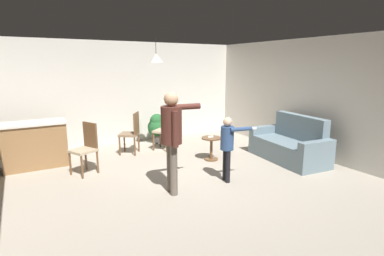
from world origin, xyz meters
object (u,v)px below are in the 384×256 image
Objects in this scene: kitchen_counter at (35,145)px; spare_remote_on_table at (210,137)px; potted_plant_corner at (157,127)px; dining_chair_by_counter at (86,146)px; person_child at (228,142)px; dining_chair_centre_back at (132,131)px; person_adult at (172,132)px; dining_chair_near_wall at (166,129)px; couch_floral at (290,145)px; side_table_by_couch at (211,146)px.

kitchen_counter is 9.69× the size of spare_remote_on_table.
dining_chair_by_counter is at bearing -145.43° from potted_plant_corner.
dining_chair_by_counter reaches higher than spare_remote_on_table.
dining_chair_centre_back is at bearing -147.45° from person_child.
dining_chair_near_wall is at bearing 166.28° from person_adult.
couch_floral is 1.11× the size of person_adult.
couch_floral is 1.49× the size of kitchen_counter.
person_adult reaches higher than dining_chair_by_counter.
couch_floral is 3.61× the size of side_table_by_couch.
couch_floral is 2.04m from person_child.
dining_chair_centre_back is (2.06, -0.10, 0.07)m from kitchen_counter.
person_adult is at bearing 100.85° from couch_floral.
person_child is at bearing -110.53° from side_table_by_couch.
potted_plant_corner is (-0.43, 2.02, 0.11)m from side_table_by_couch.
dining_chair_centre_back is at bearing -174.77° from person_adult.
dining_chair_near_wall is (0.99, 2.39, -0.50)m from person_adult.
potted_plant_corner is (0.94, 0.66, -0.11)m from dining_chair_centre_back.
side_table_by_couch is 4.00× the size of spare_remote_on_table.
dining_chair_near_wall is (-2.06, 2.13, 0.21)m from couch_floral.
kitchen_counter is 1.25m from dining_chair_by_counter.
dining_chair_centre_back is 1.25× the size of potted_plant_corner.
person_child reaches higher than dining_chair_near_wall.
person_adult is at bearing -143.10° from side_table_by_couch.
dining_chair_centre_back is at bearing 134.92° from spare_remote_on_table.
kitchen_counter is 1.26× the size of dining_chair_near_wall.
person_adult is (-3.05, -0.27, 0.72)m from couch_floral.
person_adult is 1.69× the size of dining_chair_near_wall.
dining_chair_by_counter is at bearing 76.82° from couch_floral.
potted_plant_corner is at bearing 39.97° from couch_floral.
dining_chair_centre_back is at bearing 134.44° from dining_chair_near_wall.
side_table_by_couch is 1.94m from dining_chair_centre_back.
dining_chair_centre_back is at bearing 135.40° from side_table_by_couch.
person_child reaches higher than potted_plant_corner.
person_adult is at bearing -109.05° from potted_plant_corner.
couch_floral is 1.88× the size of dining_chair_by_counter.
person_child reaches higher than side_table_by_couch.
dining_chair_by_counter is (0.85, -0.91, 0.07)m from kitchen_counter.
couch_floral is 3.50m from potted_plant_corner.
spare_remote_on_table is at bearing 173.12° from person_child.
potted_plant_corner is (2.15, 1.48, -0.11)m from dining_chair_by_counter.
person_child is at bearing -90.24° from potted_plant_corner.
kitchen_counter is at bearing 16.66° from dining_chair_by_counter.
dining_chair_centre_back reaches higher than kitchen_counter.
dining_chair_near_wall reaches higher than kitchen_counter.
couch_floral is at bearing -135.35° from dining_chair_by_counter.
side_table_by_couch is 0.31× the size of person_adult.
dining_chair_centre_back is at bearing 58.28° from couch_floral.
kitchen_counter is 2.06m from dining_chair_centre_back.
dining_chair_centre_back is at bearing -82.35° from dining_chair_by_counter.
couch_floral reaches higher than spare_remote_on_table.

